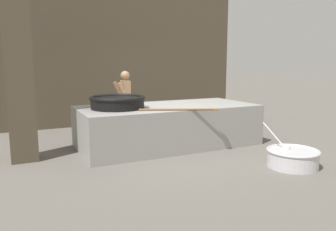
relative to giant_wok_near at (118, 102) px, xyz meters
name	(u,v)px	position (x,y,z in m)	size (l,w,h in m)	color
ground_plane	(168,145)	(1.10, -0.03, -1.00)	(60.00, 60.00, 0.00)	#666059
back_wall	(122,53)	(1.10, 3.03, 1.05)	(7.25, 0.24, 4.10)	#4C4233
support_pillar	(17,46)	(-1.75, 0.10, 1.05)	(0.46, 0.46, 4.10)	#4C4233
hearth_platform	(168,125)	(1.10, -0.03, -0.57)	(3.76, 1.73, 0.86)	gray
giant_wok_near	(118,102)	(0.00, 0.00, 0.00)	(1.10, 1.10, 0.25)	black
stirring_paddle	(182,110)	(1.02, -0.82, -0.12)	(1.43, 0.68, 0.04)	brown
cook	(125,101)	(0.58, 1.28, -0.15)	(0.39, 0.59, 1.57)	#9E7551
prep_bowl_vegetables	(293,157)	(2.35, -2.33, -0.83)	(0.88, 1.14, 0.67)	silver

